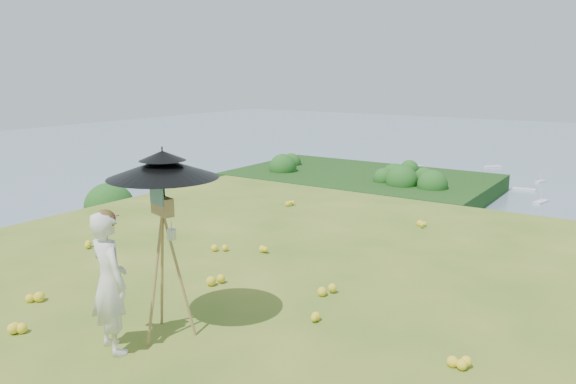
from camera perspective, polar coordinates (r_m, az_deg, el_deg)
The scene contains 8 objects.
ground at distance 6.63m, azimuth 1.69°, elevation -13.56°, with size 14.00×14.00×0.00m, color #406D1F.
peninsula at distance 180.97m, azimuth 7.45°, elevation 1.83°, with size 90.00×60.00×12.00m, color #14350E, non-canonical shape.
slope_trees at distance 44.00m, azimuth 27.17°, elevation -13.30°, with size 110.00×50.00×6.00m, color #195018, non-canonical shape.
wildflowers at distance 6.80m, azimuth 2.84°, elevation -12.34°, with size 10.00×10.50×0.12m, color yellow, non-canonical shape.
painter at distance 6.12m, azimuth -17.68°, elevation -8.73°, with size 0.55×0.36×1.51m, color silver.
field_easel at distance 6.28m, azimuth -12.39°, elevation -6.89°, with size 0.65×0.65×1.72m, color olive, non-canonical shape.
sun_umbrella at distance 6.07m, azimuth -12.54°, elevation 1.27°, with size 1.18×1.18×0.70m, color black, non-canonical shape.
painter_cap at distance 5.91m, azimuth -18.12°, elevation -2.23°, with size 0.20×0.24×0.10m, color #BC676C, non-canonical shape.
Camera 1 is at (3.15, -5.09, 2.87)m, focal length 35.00 mm.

